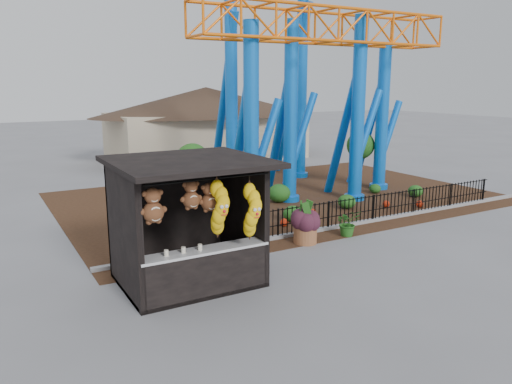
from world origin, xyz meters
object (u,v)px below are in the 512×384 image
prize_booth (190,226)px  potted_plant (348,223)px  roller_coaster (300,45)px  terracotta_planter (305,233)px

prize_booth → potted_plant: (5.94, 1.25, -1.09)m
roller_coaster → potted_plant: size_ratio=12.63×
prize_booth → roller_coaster: roller_coaster is taller
potted_plant → roller_coaster: bearing=82.7°
prize_booth → potted_plant: 6.17m
terracotta_planter → potted_plant: potted_plant is taller
roller_coaster → potted_plant: 8.80m
terracotta_planter → potted_plant: bearing=-2.9°
prize_booth → terracotta_planter: bearing=17.1°
roller_coaster → potted_plant: roller_coaster is taller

